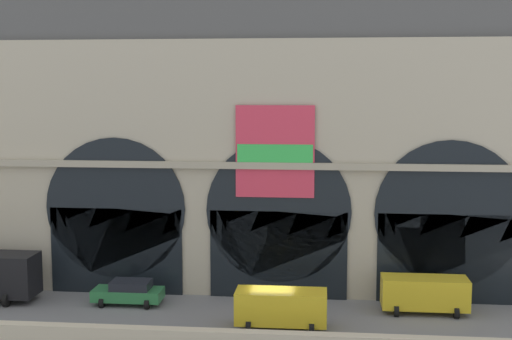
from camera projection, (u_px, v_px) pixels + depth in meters
name	position (u px, v px, depth m)	size (l,w,h in m)	color
ground_plane	(272.00, 323.00, 40.08)	(200.00, 200.00, 0.00)	slate
station_building	(281.00, 136.00, 46.16)	(45.47, 5.22, 21.56)	#B2A891
car_midwest	(129.00, 292.00, 43.50)	(4.40, 2.22, 1.55)	#2D7A42
van_center	(281.00, 307.00, 39.11)	(5.20, 2.48, 2.20)	gold
van_mideast	(424.00, 293.00, 41.83)	(5.20, 2.48, 2.20)	gold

